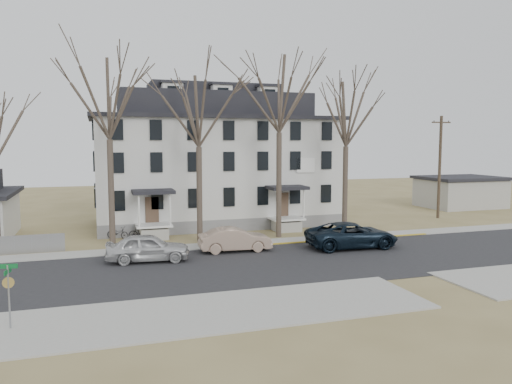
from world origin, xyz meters
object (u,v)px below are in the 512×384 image
object	(u,v)px
bicycle_right	(141,233)
tree_mid_right	(346,109)
utility_pole_far	(440,166)
tree_center	(279,87)
street_sign	(8,286)
car_silver	(148,248)
boarding_house	(214,162)
tree_mid_left	(198,106)
bicycle_left	(118,233)
car_navy	(352,236)
car_tan	(235,240)
tree_far_left	(108,93)

from	to	relation	value
bicycle_right	tree_mid_right	bearing A→B (deg)	-100.14
utility_pole_far	tree_center	bearing A→B (deg)	-166.50
street_sign	car_silver	bearing A→B (deg)	67.03
boarding_house	car_silver	world-z (taller)	boarding_house
tree_mid_left	tree_center	xyz separation A→B (m)	(6.00, 0.00, 1.48)
utility_pole_far	car_silver	bearing A→B (deg)	-161.69
bicycle_left	bicycle_right	xyz separation A→B (m)	(1.60, -0.59, 0.08)
car_navy	car_silver	bearing A→B (deg)	92.50
car_tan	tree_mid_right	bearing A→B (deg)	-65.25
tree_center	car_silver	world-z (taller)	tree_center
bicycle_left	street_sign	distance (m)	17.69
tree_center	bicycle_left	world-z (taller)	tree_center
utility_pole_far	bicycle_right	distance (m)	27.89
tree_far_left	car_navy	bearing A→B (deg)	-18.79
boarding_house	utility_pole_far	bearing A→B (deg)	-10.92
utility_pole_far	car_navy	world-z (taller)	utility_pole_far
tree_mid_right	car_silver	size ratio (longest dim) A/B	2.61
tree_far_left	car_navy	size ratio (longest dim) A/B	2.23
boarding_house	tree_center	distance (m)	10.39
boarding_house	bicycle_right	size ratio (longest dim) A/B	11.86
car_tan	bicycle_left	xyz separation A→B (m)	(-7.09, 6.54, -0.32)
boarding_house	bicycle_right	xyz separation A→B (m)	(-6.96, -6.07, -4.85)
car_silver	bicycle_left	size ratio (longest dim) A/B	2.84
car_navy	bicycle_right	world-z (taller)	car_navy
tree_far_left	boarding_house	bearing A→B (deg)	42.18
tree_mid_right	street_sign	xyz separation A→B (m)	(-21.70, -14.34, -7.90)
tree_mid_right	car_navy	world-z (taller)	tree_mid_right
tree_mid_left	tree_center	world-z (taller)	tree_center
car_silver	street_sign	bearing A→B (deg)	153.57
tree_far_left	car_silver	distance (m)	10.88
tree_mid_right	car_navy	bearing A→B (deg)	-112.91
tree_mid_right	bicycle_left	xyz separation A→B (m)	(-17.06, 2.68, -9.15)
car_navy	boarding_house	bearing A→B (deg)	28.85
tree_far_left	tree_mid_right	size ratio (longest dim) A/B	1.08
tree_mid_right	car_tan	distance (m)	13.86
car_navy	bicycle_right	xyz separation A→B (m)	(-13.26, 7.29, -0.33)
tree_mid_right	car_tan	xyz separation A→B (m)	(-9.96, -3.87, -8.83)
car_silver	bicycle_left	world-z (taller)	car_silver
tree_center	bicycle_right	distance (m)	14.66
boarding_house	bicycle_right	distance (m)	10.43
boarding_house	tree_mid_right	xyz separation A→B (m)	(8.50, -8.15, 4.22)
tree_mid_right	street_sign	size ratio (longest dim) A/B	4.97
boarding_house	car_navy	distance (m)	15.45
boarding_house	tree_center	world-z (taller)	tree_center
tree_mid_right	bicycle_left	bearing A→B (deg)	171.08
car_silver	street_sign	world-z (taller)	street_sign
tree_far_left	tree_center	world-z (taller)	tree_center
tree_far_left	bicycle_left	distance (m)	10.26
tree_far_left	car_silver	xyz separation A→B (m)	(1.86, -4.95, -9.51)
tree_mid_left	tree_center	distance (m)	6.18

